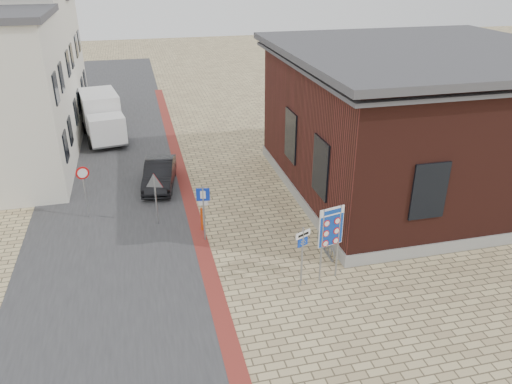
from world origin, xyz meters
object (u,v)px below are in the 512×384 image
border_sign (331,228)px  bollard (202,219)px  parking_sign (203,204)px  box_truck (102,116)px  sedan (159,174)px  essen_sign (302,248)px

border_sign → bollard: bearing=117.7°
border_sign → bollard: size_ratio=2.70×
border_sign → parking_sign: bearing=123.5°
box_truck → bollard: box_truck is taller
box_truck → sedan: bearing=-79.6°
sedan → bollard: 5.17m
sedan → box_truck: (-2.92, 8.17, 0.78)m
border_sign → parking_sign: 5.36m
sedan → essen_sign: bearing=-57.1°
essen_sign → box_truck: bearing=87.6°
essen_sign → parking_sign: parking_sign is taller
parking_sign → sedan: bearing=115.1°
essen_sign → parking_sign: bearing=101.7°
box_truck → parking_sign: bearing=-82.1°
box_truck → bollard: 13.86m
parking_sign → bollard: (0.00, 0.82, -1.10)m
box_truck → parking_sign: size_ratio=2.32×
essen_sign → bollard: essen_sign is taller
sedan → parking_sign: 6.04m
box_truck → essen_sign: 19.21m
essen_sign → sedan: bearing=89.3°
parking_sign → box_truck: bearing=118.7°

